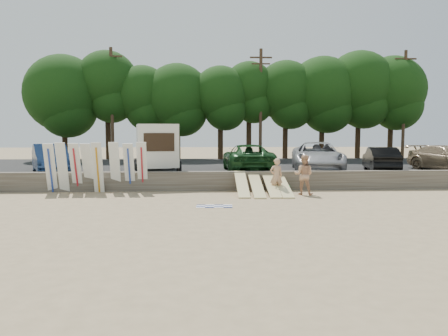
{
  "coord_description": "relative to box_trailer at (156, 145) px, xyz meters",
  "views": [
    {
      "loc": [
        -2.88,
        -19.7,
        3.17
      ],
      "look_at": [
        -1.68,
        3.0,
        1.18
      ],
      "focal_mm": 35.0,
      "sensor_mm": 36.0,
      "label": 1
    }
  ],
  "objects": [
    {
      "name": "beachgoer_a",
      "position": [
        6.32,
        -4.6,
        -1.38
      ],
      "size": [
        0.68,
        0.48,
        1.77
      ],
      "primitive_type": "imported",
      "rotation": [
        0.0,
        0.0,
        3.24
      ],
      "color": "tan",
      "rests_on": "ground"
    },
    {
      "name": "surfboard_upright_2",
      "position": [
        -3.68,
        -3.56,
        -1.01
      ],
      "size": [
        0.51,
        0.79,
        2.51
      ],
      "primitive_type": "cube",
      "rotation": [
        0.28,
        0.0,
        -0.02
      ],
      "color": "silver",
      "rests_on": "ground"
    },
    {
      "name": "surfboard_upright_0",
      "position": [
        -4.91,
        -3.66,
        -1.01
      ],
      "size": [
        0.56,
        0.85,
        2.5
      ],
      "primitive_type": "cube",
      "rotation": [
        0.3,
        0.0,
        0.07
      ],
      "color": "silver",
      "rests_on": "ground"
    },
    {
      "name": "surfboard_low_2",
      "position": [
        6.09,
        -4.62,
        -1.82
      ],
      "size": [
        0.56,
        2.91,
        0.88
      ],
      "primitive_type": "cube",
      "rotation": [
        0.28,
        0.0,
        0.0
      ],
      "color": "beige",
      "rests_on": "ground"
    },
    {
      "name": "box_trailer",
      "position": [
        0.0,
        0.0,
        0.0
      ],
      "size": [
        3.08,
        4.68,
        2.79
      ],
      "rotation": [
        0.0,
        0.0,
        0.17
      ],
      "color": "silver",
      "rests_on": "parking_lot"
    },
    {
      "name": "cooler",
      "position": [
        6.96,
        -3.71,
        -2.1
      ],
      "size": [
        0.42,
        0.35,
        0.32
      ],
      "primitive_type": "cube",
      "rotation": [
        0.0,
        0.0,
        0.13
      ],
      "color": "green",
      "rests_on": "ground"
    },
    {
      "name": "beach_towel",
      "position": [
        3.16,
        -7.91,
        -2.26
      ],
      "size": [
        1.56,
        1.56,
        0.0
      ],
      "primitive_type": "plane",
      "rotation": [
        0.0,
        0.0,
        -0.04
      ],
      "color": "white",
      "rests_on": "ground"
    },
    {
      "name": "car_1",
      "position": [
        5.41,
        0.01,
        -0.76
      ],
      "size": [
        2.77,
        5.82,
        1.6
      ],
      "primitive_type": "imported",
      "rotation": [
        0.0,
        0.0,
        3.16
      ],
      "color": "#163C19",
      "rests_on": "parking_lot"
    },
    {
      "name": "parking_lot",
      "position": [
        5.5,
        4.39,
        -1.91
      ],
      "size": [
        44.0,
        14.5,
        0.7
      ],
      "primitive_type": "cube",
      "color": "#282828",
      "rests_on": "ground"
    },
    {
      "name": "seawall",
      "position": [
        5.5,
        -3.11,
        -1.76
      ],
      "size": [
        44.0,
        0.5,
        1.0
      ],
      "primitive_type": "cube",
      "color": "#6B6356",
      "rests_on": "ground"
    },
    {
      "name": "car_0",
      "position": [
        -6.15,
        0.04,
        -0.74
      ],
      "size": [
        3.63,
        5.29,
        1.65
      ],
      "primitive_type": "imported",
      "rotation": [
        0.0,
        0.0,
        0.42
      ],
      "color": "navy",
      "rests_on": "parking_lot"
    },
    {
      "name": "surfboard_low_3",
      "position": [
        6.66,
        -4.66,
        -1.86
      ],
      "size": [
        0.56,
        2.92,
        0.81
      ],
      "primitive_type": "cube",
      "rotation": [
        0.25,
        0.0,
        0.0
      ],
      "color": "beige",
      "rests_on": "ground"
    },
    {
      "name": "surfboard_upright_4",
      "position": [
        -2.56,
        -3.7,
        -0.99
      ],
      "size": [
        0.51,
        0.6,
        2.56
      ],
      "primitive_type": "cube",
      "rotation": [
        0.21,
        0.0,
        -0.02
      ],
      "color": "silver",
      "rests_on": "ground"
    },
    {
      "name": "ground",
      "position": [
        5.5,
        -6.11,
        -2.26
      ],
      "size": [
        120.0,
        120.0,
        0.0
      ],
      "primitive_type": "plane",
      "color": "tan",
      "rests_on": "ground"
    },
    {
      "name": "surfboard_upright_6",
      "position": [
        -1.02,
        -3.55,
        -1.01
      ],
      "size": [
        0.51,
        0.84,
        2.5
      ],
      "primitive_type": "cube",
      "rotation": [
        0.3,
        0.0,
        -0.01
      ],
      "color": "silver",
      "rests_on": "ground"
    },
    {
      "name": "surfboard_upright_5",
      "position": [
        -1.75,
        -3.47,
        -0.98
      ],
      "size": [
        0.54,
        0.6,
        2.56
      ],
      "primitive_type": "cube",
      "rotation": [
        0.2,
        0.0,
        -0.07
      ],
      "color": "silver",
      "rests_on": "ground"
    },
    {
      "name": "surfboard_low_0",
      "position": [
        4.62,
        -4.56,
        -1.75
      ],
      "size": [
        0.56,
        2.86,
        1.03
      ],
      "primitive_type": "cube",
      "rotation": [
        0.33,
        0.0,
        0.0
      ],
      "color": "beige",
      "rests_on": "ground"
    },
    {
      "name": "surfboard_upright_7",
      "position": [
        -0.38,
        -3.46,
        -0.99
      ],
      "size": [
        0.5,
        0.6,
        2.56
      ],
      "primitive_type": "cube",
      "rotation": [
        0.21,
        0.0,
        -0.01
      ],
      "color": "silver",
      "rests_on": "ground"
    },
    {
      "name": "utility_poles",
      "position": [
        7.5,
        9.89,
        3.16
      ],
      "size": [
        25.8,
        0.26,
        9.0
      ],
      "color": "#473321",
      "rests_on": "parking_lot"
    },
    {
      "name": "beachgoer_b",
      "position": [
        7.64,
        -4.83,
        -1.29
      ],
      "size": [
        1.16,
        1.04,
        1.95
      ],
      "primitive_type": "imported",
      "rotation": [
        0.0,
        0.0,
        2.76
      ],
      "color": "tan",
      "rests_on": "ground"
    },
    {
      "name": "car_3",
      "position": [
        13.26,
        -0.58,
        -0.83
      ],
      "size": [
        2.46,
        4.65,
        1.46
      ],
      "primitive_type": "imported",
      "rotation": [
        0.0,
        0.0,
        2.92
      ],
      "color": "black",
      "rests_on": "parking_lot"
    },
    {
      "name": "surfboard_upright_3",
      "position": [
        -3.1,
        -3.5,
        -1.01
      ],
      "size": [
        0.56,
        0.87,
        2.5
      ],
      "primitive_type": "cube",
      "rotation": [
        0.31,
        0.0,
        -0.07
      ],
      "color": "silver",
      "rests_on": "ground"
    },
    {
      "name": "surfboard_upright_1",
      "position": [
        -4.34,
        -3.59,
        -0.99
      ],
      "size": [
        0.53,
        0.65,
        2.55
      ],
      "primitive_type": "cube",
      "rotation": [
        0.22,
        0.0,
        -0.05
      ],
      "color": "silver",
      "rests_on": "ground"
    },
    {
      "name": "car_4",
      "position": [
        17.52,
        -0.3,
        -0.8
      ],
      "size": [
        3.62,
        5.66,
        1.53
      ],
      "primitive_type": "imported",
      "rotation": [
        0.0,
        0.0,
        0.31
      ],
      "color": "#8D775A",
      "rests_on": "parking_lot"
    },
    {
      "name": "surfboard_low_1",
      "position": [
        5.34,
        -4.67,
        -1.81
      ],
      "size": [
        0.56,
        2.9,
        0.9
      ],
      "primitive_type": "cube",
      "rotation": [
        0.28,
        0.0,
        0.0
      ],
      "color": "beige",
      "rests_on": "ground"
    },
    {
      "name": "car_2",
      "position": [
        9.64,
        0.19,
        -0.7
      ],
      "size": [
        3.9,
        6.62,
        1.73
      ],
      "primitive_type": "imported",
      "rotation": [
        0.0,
        0.0,
        -0.17
      ],
      "color": "#A3A3A8",
      "rests_on": "parking_lot"
    },
    {
      "name": "gear_bag",
      "position": [
        6.75,
        -4.22,
        -2.15
      ],
      "size": [
        0.31,
        0.26,
        0.22
      ],
      "primitive_type": "cube",
      "rotation": [
        0.0,
        0.0,
        -0.03
      ],
      "color": "#C35C16",
      "rests_on": "ground"
    },
    {
      "name": "treeline",
      "position": [
        5.61,
        11.39,
        4.18
      ],
      "size": [
        33.88,
        6.45,
        9.23
      ],
      "color": "#382616",
      "rests_on": "parking_lot"
    }
  ]
}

